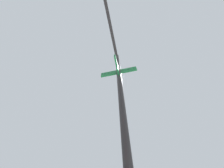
% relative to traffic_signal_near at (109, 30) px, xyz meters
% --- Properties ---
extents(traffic_signal_near, '(1.99, 2.90, 5.93)m').
position_rel_traffic_signal_near_xyz_m(traffic_signal_near, '(0.00, 0.00, 0.00)').
color(traffic_signal_near, black).
rests_on(traffic_signal_near, ground_plane).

